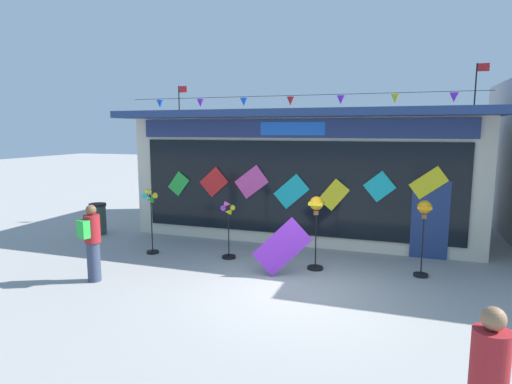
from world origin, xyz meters
The scene contains 9 objects.
ground_plane centered at (0.00, 0.00, 0.00)m, with size 80.00×80.00×0.00m, color #9E9B99.
kite_shop_building centered at (-0.95, 5.54, 1.92)m, with size 10.38×5.57×5.12m.
wind_spinner_far_left centered at (-4.28, 1.35, 1.12)m, with size 0.37×0.32×1.74m.
wind_spinner_left centered at (-2.18, 1.60, 0.82)m, with size 0.35×0.35×1.48m.
wind_spinner_center_left centered at (0.08, 1.48, 1.30)m, with size 0.37×0.37×1.74m.
wind_spinner_center_right centered at (2.42, 1.74, 1.30)m, with size 0.32×0.32×1.73m.
person_near_camera centered at (-4.32, -0.87, 0.89)m, with size 0.38×0.48×1.68m.
trash_bin centered at (-7.02, 2.63, 0.50)m, with size 0.52×0.52×0.98m.
display_kite_on_ground centered at (-0.55, 0.79, 0.66)m, with size 0.68×0.03×1.23m, color purple.
Camera 1 is at (1.87, -8.13, 3.26)m, focal length 29.85 mm.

